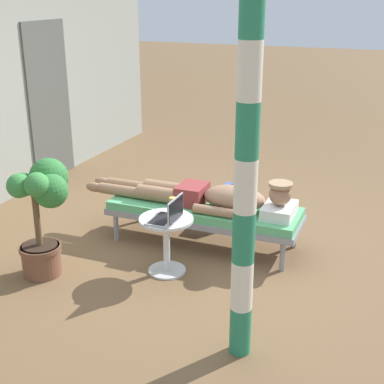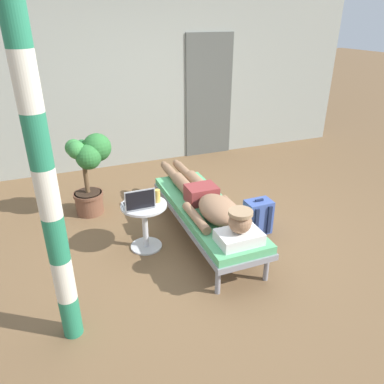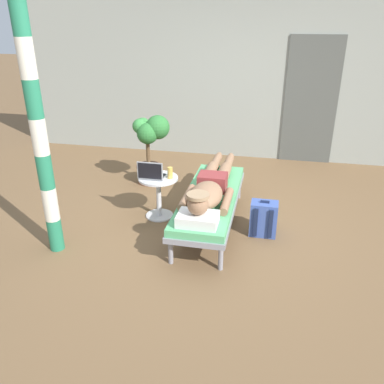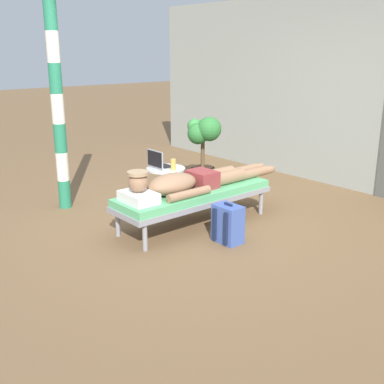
{
  "view_description": "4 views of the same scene",
  "coord_description": "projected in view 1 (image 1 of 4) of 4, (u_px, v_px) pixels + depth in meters",
  "views": [
    {
      "loc": [
        -4.6,
        -1.81,
        2.4
      ],
      "look_at": [
        -0.1,
        0.0,
        0.58
      ],
      "focal_mm": 50.81,
      "sensor_mm": 36.0,
      "label": 1
    },
    {
      "loc": [
        -1.43,
        -3.28,
        2.3
      ],
      "look_at": [
        -0.13,
        -0.04,
        0.61
      ],
      "focal_mm": 34.42,
      "sensor_mm": 36.0,
      "label": 2
    },
    {
      "loc": [
        0.68,
        -4.14,
        2.29
      ],
      "look_at": [
        -0.17,
        -0.21,
        0.48
      ],
      "focal_mm": 36.61,
      "sensor_mm": 36.0,
      "label": 3
    },
    {
      "loc": [
        3.92,
        -3.41,
        1.94
      ],
      "look_at": [
        0.18,
        -0.24,
        0.46
      ],
      "focal_mm": 44.55,
      "sensor_mm": 36.0,
      "label": 4
    }
  ],
  "objects": [
    {
      "name": "house_door_panel",
      "position": [
        49.0,
        102.0,
        7.05
      ],
      "size": [
        0.84,
        0.03,
        2.04
      ],
      "primitive_type": "cube",
      "color": "#545651",
      "rests_on": "ground"
    },
    {
      "name": "person_reclining",
      "position": [
        211.0,
        196.0,
        5.25
      ],
      "size": [
        0.53,
        2.17,
        0.33
      ],
      "color": "white",
      "rests_on": "lounge_chair"
    },
    {
      "name": "backpack",
      "position": [
        230.0,
        205.0,
        5.91
      ],
      "size": [
        0.3,
        0.26,
        0.42
      ],
      "color": "#3F59A5",
      "rests_on": "ground"
    },
    {
      "name": "potted_plant",
      "position": [
        42.0,
        206.0,
        4.69
      ],
      "size": [
        0.53,
        0.5,
        1.04
      ],
      "color": "brown",
      "rests_on": "ground"
    },
    {
      "name": "side_table",
      "position": [
        166.0,
        235.0,
        4.8
      ],
      "size": [
        0.48,
        0.48,
        0.52
      ],
      "color": "silver",
      "rests_on": "ground"
    },
    {
      "name": "lounge_chair",
      "position": [
        204.0,
        212.0,
        5.34
      ],
      "size": [
        0.61,
        1.91,
        0.42
      ],
      "color": "gray",
      "rests_on": "ground"
    },
    {
      "name": "laptop",
      "position": [
        169.0,
        215.0,
        4.65
      ],
      "size": [
        0.31,
        0.24,
        0.23
      ],
      "color": "#A5A8AD",
      "rests_on": "side_table"
    },
    {
      "name": "drink_glass",
      "position": [
        173.0,
        205.0,
        4.85
      ],
      "size": [
        0.06,
        0.06,
        0.14
      ],
      "primitive_type": "cylinder",
      "color": "gold",
      "rests_on": "side_table"
    },
    {
      "name": "ground_plane",
      "position": [
        196.0,
        243.0,
        5.47
      ],
      "size": [
        40.0,
        40.0,
        0.0
      ],
      "primitive_type": "plane",
      "color": "brown"
    },
    {
      "name": "porch_post",
      "position": [
        246.0,
        186.0,
        3.4
      ],
      "size": [
        0.15,
        0.15,
        2.49
      ],
      "color": "#267F59",
      "rests_on": "ground"
    }
  ]
}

